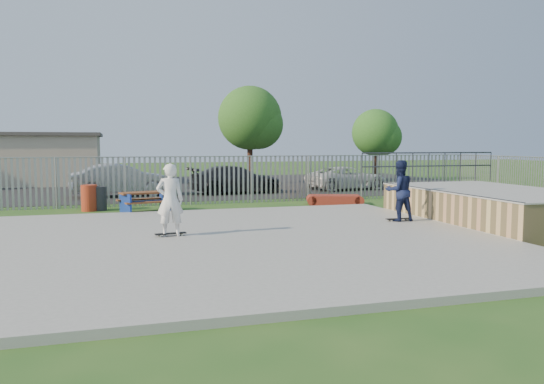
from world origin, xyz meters
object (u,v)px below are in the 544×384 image
object	(u,v)px
trash_bin_grey	(99,198)
car_white	(347,178)
tree_right	(375,133)
tree_mid	(250,118)
trash_bin_red	(89,198)
skater_white	(170,200)
car_dark	(236,180)
picnic_table	(146,202)
skater_navy	(399,191)
car_silver	(121,180)
funbox	(335,200)

from	to	relation	value
trash_bin_grey	car_white	xyz separation A→B (m)	(12.78, 5.58, 0.19)
car_white	tree_right	distance (m)	8.15
trash_bin_grey	tree_mid	world-z (taller)	tree_mid
trash_bin_red	skater_white	distance (m)	7.63
car_dark	tree_right	xyz separation A→B (m)	(11.10, 6.41, 2.56)
picnic_table	trash_bin_red	distance (m)	2.33
tree_mid	picnic_table	bearing A→B (deg)	-119.50
trash_bin_red	car_dark	bearing A→B (deg)	37.95
skater_navy	skater_white	distance (m)	7.07
car_silver	car_dark	xyz separation A→B (m)	(5.61, -0.02, -0.09)
funbox	tree_right	xyz separation A→B (m)	(8.21, 12.35, 3.08)
trash_bin_red	skater_white	xyz separation A→B (m)	(2.31, -7.24, 0.59)
trash_bin_grey	tree_right	bearing A→B (deg)	33.48
car_dark	car_white	bearing A→B (deg)	-91.84
picnic_table	car_silver	world-z (taller)	car_silver
trash_bin_grey	car_silver	bearing A→B (deg)	80.63
picnic_table	skater_white	size ratio (longest dim) A/B	1.14
trash_bin_red	funbox	bearing A→B (deg)	-3.61
picnic_table	tree_right	bearing A→B (deg)	25.12
car_dark	trash_bin_grey	bearing A→B (deg)	123.67
tree_mid	skater_navy	size ratio (longest dim) A/B	3.26
car_white	tree_right	bearing A→B (deg)	-47.39
picnic_table	tree_mid	size ratio (longest dim) A/B	0.35
tree_mid	car_silver	bearing A→B (deg)	-142.98
car_silver	skater_navy	world-z (taller)	skater_navy
picnic_table	car_silver	distance (m)	6.56
skater_navy	trash_bin_red	bearing A→B (deg)	-33.06
car_dark	skater_navy	bearing A→B (deg)	-173.20
trash_bin_red	trash_bin_grey	xyz separation A→B (m)	(0.35, 0.11, -0.04)
car_silver	car_dark	distance (m)	5.61
car_white	tree_mid	distance (m)	7.72
car_dark	skater_white	size ratio (longest dim) A/B	2.56
funbox	car_dark	distance (m)	6.63
funbox	tree_mid	xyz separation A→B (m)	(-0.68, 11.86, 3.92)
trash_bin_red	car_silver	xyz separation A→B (m)	(1.22, 5.34, 0.31)
skater_navy	car_silver	bearing A→B (deg)	-53.77
tree_mid	tree_right	world-z (taller)	tree_mid
car_silver	skater_navy	size ratio (longest dim) A/B	2.53
picnic_table	funbox	xyz separation A→B (m)	(7.69, 0.54, -0.20)
trash_bin_grey	car_white	distance (m)	13.95
skater_white	trash_bin_red	bearing A→B (deg)	-69.51
tree_right	skater_navy	world-z (taller)	tree_right
tree_right	car_dark	bearing A→B (deg)	-149.99
car_white	tree_mid	world-z (taller)	tree_mid
trash_bin_grey	skater_white	world-z (taller)	skater_white
car_white	skater_navy	size ratio (longest dim) A/B	2.42
picnic_table	trash_bin_red	size ratio (longest dim) A/B	2.17
trash_bin_red	trash_bin_grey	bearing A→B (deg)	17.69
car_dark	skater_navy	size ratio (longest dim) A/B	2.56
trash_bin_red	skater_navy	size ratio (longest dim) A/B	0.53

